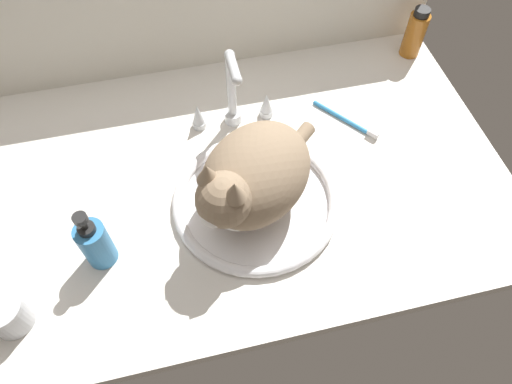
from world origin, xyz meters
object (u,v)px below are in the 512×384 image
Objects in this scene: soap_pump_bottle at (95,243)px; cat at (251,179)px; metal_jar at (7,314)px; toothbrush at (347,120)px; faucet at (232,99)px; sink_basin at (256,200)px; amber_bottle at (415,33)px.

cat is at bearing 7.93° from soap_pump_bottle.
soap_pump_bottle reaches higher than metal_jar.
cat reaches higher than toothbrush.
faucet is 59.78cm from metal_jar.
metal_jar is at bearing -163.00° from sink_basin.
toothbrush is (56.49, 22.16, -4.99)cm from soap_pump_bottle.
amber_bottle is 30.99cm from toothbrush.
cat reaches higher than amber_bottle.
soap_pump_bottle is 1.03× the size of toothbrush.
metal_jar is (-46.81, -36.96, -4.18)cm from faucet.
faucet is 0.64× the size of cat.
soap_pump_bottle is (-31.05, -27.93, -1.98)cm from faucet.
faucet is 1.34× the size of soap_pump_bottle.
amber_bottle is (50.41, 37.11, -4.36)cm from cat.
sink_basin is 30.53cm from toothbrush.
toothbrush is (25.44, 16.88, -0.35)cm from sink_basin.
amber_bottle reaches higher than metal_jar.
soap_pump_bottle is 60.89cm from toothbrush.
faucet is at bearing 90.00° from sink_basin.
soap_pump_bottle is at bearing -172.07° from cat.
amber_bottle is at bearing 15.18° from faucet.
soap_pump_bottle is at bearing 29.82° from metal_jar.
cat is 62.75cm from amber_bottle.
cat is 2.42× the size of amber_bottle.
metal_jar reaches higher than toothbrush.
metal_jar is 108.41cm from amber_bottle.
cat is 2.10× the size of soap_pump_bottle.
cat reaches higher than sink_basin.
faucet is at bearing -164.82° from amber_bottle.
metal_jar is 0.56× the size of amber_bottle.
amber_bottle is 0.87× the size of soap_pump_bottle.
sink_basin is at bearing 17.00° from metal_jar.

